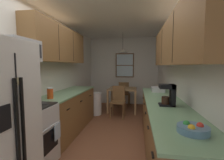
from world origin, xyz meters
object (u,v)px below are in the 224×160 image
at_px(mug_by_coffeemaker, 168,99).
at_px(dish_rack, 158,89).
at_px(dining_chair_near, 118,100).
at_px(coffee_maker, 169,95).
at_px(fruit_bowl, 193,129).
at_px(storage_canister, 50,93).
at_px(trash_bin, 96,104).
at_px(dining_table, 123,92).
at_px(dining_chair_far, 124,93).
at_px(microwave_over_range, 18,50).
at_px(stove_range, 30,136).

bearing_deg(mug_by_coffeemaker, dish_rack, 91.61).
relative_size(dining_chair_near, coffee_maker, 2.84).
xyz_separation_m(mug_by_coffeemaker, dish_rack, (-0.03, 1.08, 0.00)).
bearing_deg(fruit_bowl, storage_canister, 150.53).
relative_size(trash_bin, mug_by_coffeemaker, 6.00).
bearing_deg(dining_table, dining_chair_far, 90.24).
height_order(microwave_over_range, trash_bin, microwave_over_range).
relative_size(fruit_bowl, dish_rack, 0.79).
distance_m(microwave_over_range, fruit_bowl, 2.34).
xyz_separation_m(coffee_maker, dish_rack, (0.00, 1.31, -0.12)).
distance_m(dining_chair_near, storage_canister, 2.21).
bearing_deg(dining_chair_near, mug_by_coffeemaker, -60.96).
distance_m(microwave_over_range, dining_chair_far, 4.13).
xyz_separation_m(dining_chair_near, mug_by_coffeemaker, (1.04, -1.87, 0.45)).
relative_size(coffee_maker, fruit_bowl, 1.18).
bearing_deg(fruit_bowl, dining_chair_near, 108.68).
height_order(trash_bin, coffee_maker, coffee_maker).
bearing_deg(coffee_maker, dish_rack, 89.98).
distance_m(mug_by_coffeemaker, fruit_bowl, 1.19).
bearing_deg(dish_rack, mug_by_coffeemaker, -88.39).
distance_m(coffee_maker, mug_by_coffeemaker, 0.26).
bearing_deg(dining_table, microwave_over_range, -110.50).
relative_size(storage_canister, mug_by_coffeemaker, 1.73).
relative_size(dining_table, mug_by_coffeemaker, 7.95).
xyz_separation_m(stove_range, dining_chair_near, (0.99, 2.50, 0.03)).
distance_m(storage_canister, fruit_bowl, 2.34).
height_order(dining_chair_near, fruit_bowl, fruit_bowl).
relative_size(dining_table, trash_bin, 1.32).
relative_size(dining_chair_far, mug_by_coffeemaker, 7.93).
bearing_deg(dining_table, storage_canister, -112.70).
distance_m(trash_bin, coffee_maker, 2.88).
relative_size(dining_table, storage_canister, 4.60).
xyz_separation_m(trash_bin, coffee_maker, (1.71, -2.21, 0.73)).
distance_m(stove_range, fruit_bowl, 2.15).
height_order(coffee_maker, dish_rack, coffee_maker).
bearing_deg(storage_canister, fruit_bowl, -29.47).
xyz_separation_m(microwave_over_range, trash_bin, (0.41, 2.61, -1.36)).
bearing_deg(stove_range, coffee_maker, 11.32).
bearing_deg(trash_bin, coffee_maker, -52.27).
distance_m(dining_chair_near, trash_bin, 0.72).
xyz_separation_m(storage_canister, coffee_maker, (2.01, -0.19, 0.07)).
bearing_deg(dining_table, dining_chair_near, -95.95).
relative_size(stove_range, mug_by_coffeemaker, 9.69).
bearing_deg(microwave_over_range, dining_table, 69.50).
bearing_deg(storage_canister, coffee_maker, -5.45).
xyz_separation_m(trash_bin, storage_canister, (-0.30, -2.02, 0.66)).
distance_m(dining_table, trash_bin, 0.98).
xyz_separation_m(dining_table, dining_chair_near, (-0.07, -0.63, -0.14)).
height_order(dining_chair_near, storage_canister, storage_canister).
bearing_deg(microwave_over_range, trash_bin, 81.11).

